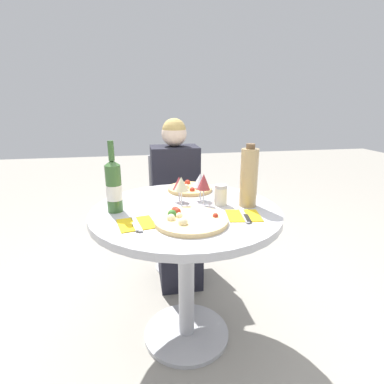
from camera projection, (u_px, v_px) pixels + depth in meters
ground_plane at (187, 334)px, 1.69m from camera, size 12.00×12.00×0.00m
dining_table at (186, 237)px, 1.52m from camera, size 0.93×0.93×0.76m
chair_behind_diner at (175, 214)px, 2.33m from camera, size 0.36×0.36×0.87m
seated_diner at (177, 209)px, 2.16m from camera, size 0.34×0.48×1.15m
pizza_large at (189, 220)px, 1.30m from camera, size 0.32×0.32×0.05m
pizza_small_far at (189, 188)px, 1.77m from camera, size 0.26×0.26×0.04m
wine_bottle at (114, 186)px, 1.40m from camera, size 0.07×0.07×0.34m
tall_carafe at (249, 177)px, 1.47m from camera, size 0.09×0.09×0.31m
sugar_shaker at (221, 195)px, 1.52m from camera, size 0.07×0.07×0.10m
wine_glass_front_right at (204, 183)px, 1.49m from camera, size 0.07×0.07×0.16m
wine_glass_front_left at (181, 185)px, 1.47m from camera, size 0.07×0.07×0.15m
wine_glass_back_left at (179, 184)px, 1.55m from camera, size 0.07×0.07×0.13m
wine_glass_back_right at (200, 181)px, 1.57m from camera, size 0.08×0.08×0.15m
place_setting_left at (136, 224)px, 1.28m from camera, size 0.18×0.19×0.01m
place_setting_right at (244, 216)px, 1.37m from camera, size 0.17×0.19×0.01m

